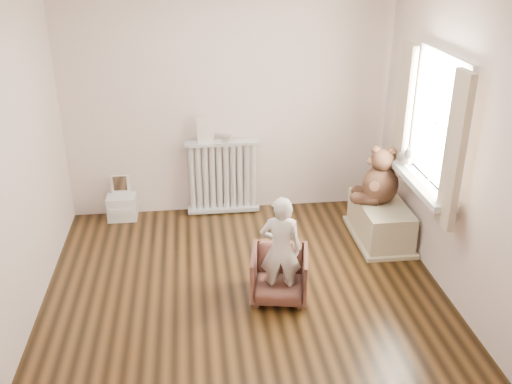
{
  "coord_description": "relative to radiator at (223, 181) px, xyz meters",
  "views": [
    {
      "loc": [
        -0.41,
        -4.29,
        2.98
      ],
      "look_at": [
        0.15,
        0.45,
        0.8
      ],
      "focal_mm": 40.0,
      "sensor_mm": 36.0,
      "label": 1
    }
  ],
  "objects": [
    {
      "name": "front_wall",
      "position": [
        0.08,
        -3.48,
        0.91
      ],
      "size": [
        3.6,
        0.02,
        2.6
      ],
      "primitive_type": "cube",
      "color": "silver",
      "rests_on": "ground"
    },
    {
      "name": "window_sill",
      "position": [
        1.75,
        -1.38,
        0.48
      ],
      "size": [
        0.22,
        1.1,
        0.06
      ],
      "primitive_type": "cube",
      "color": "silver",
      "rests_on": "right_wall"
    },
    {
      "name": "back_wall",
      "position": [
        0.08,
        0.12,
        0.91
      ],
      "size": [
        3.6,
        0.02,
        2.6
      ],
      "primitive_type": "cube",
      "color": "silver",
      "rests_on": "ground"
    },
    {
      "name": "child",
      "position": [
        0.38,
        -1.81,
        0.12
      ],
      "size": [
        0.4,
        0.3,
        0.99
      ],
      "primitive_type": "imported",
      "rotation": [
        0.0,
        0.0,
        2.95
      ],
      "color": "silver",
      "rests_on": "armchair"
    },
    {
      "name": "window",
      "position": [
        1.84,
        -1.38,
        1.06
      ],
      "size": [
        0.03,
        0.9,
        1.1
      ],
      "primitive_type": "cube",
      "color": "white",
      "rests_on": "right_wall"
    },
    {
      "name": "armchair",
      "position": [
        0.38,
        -1.76,
        -0.16
      ],
      "size": [
        0.57,
        0.59,
        0.46
      ],
      "primitive_type": "imported",
      "rotation": [
        0.0,
        0.0,
        -0.19
      ],
      "color": "brown",
      "rests_on": "floor"
    },
    {
      "name": "toy_vanity",
      "position": [
        -1.15,
        -0.03,
        -0.11
      ],
      "size": [
        0.32,
        0.23,
        0.51
      ],
      "primitive_type": "cube",
      "color": "silver",
      "rests_on": "floor"
    },
    {
      "name": "teddy_bear",
      "position": [
        1.58,
        -0.78,
        0.28
      ],
      "size": [
        0.59,
        0.52,
        0.6
      ],
      "primitive_type": null,
      "rotation": [
        0.0,
        0.0,
        -0.35
      ],
      "color": "#392216",
      "rests_on": "toy_bench"
    },
    {
      "name": "left_wall",
      "position": [
        -1.72,
        -1.68,
        0.91
      ],
      "size": [
        0.02,
        3.6,
        2.6
      ],
      "primitive_type": "cube",
      "color": "silver",
      "rests_on": "ground"
    },
    {
      "name": "floor",
      "position": [
        0.08,
        -1.68,
        -0.39
      ],
      "size": [
        3.6,
        3.6,
        0.01
      ],
      "primitive_type": "cube",
      "color": "black",
      "rests_on": "ground"
    },
    {
      "name": "plush_cat",
      "position": [
        1.74,
        -0.98,
        0.61
      ],
      "size": [
        0.24,
        0.29,
        0.21
      ],
      "primitive_type": null,
      "rotation": [
        0.0,
        0.0,
        0.43
      ],
      "color": "slate",
      "rests_on": "window_sill"
    },
    {
      "name": "tin_a",
      "position": [
        0.06,
        0.0,
        0.51
      ],
      "size": [
        0.11,
        0.11,
        0.06
      ],
      "primitive_type": "cylinder",
      "color": "#A59E8C",
      "rests_on": "radiator"
    },
    {
      "name": "radiator",
      "position": [
        0.0,
        0.0,
        0.0
      ],
      "size": [
        0.82,
        0.16,
        0.87
      ],
      "primitive_type": "cube",
      "color": "silver",
      "rests_on": "floor"
    },
    {
      "name": "right_wall",
      "position": [
        1.88,
        -1.68,
        0.91
      ],
      "size": [
        0.02,
        3.6,
        2.6
      ],
      "primitive_type": "cube",
      "color": "silver",
      "rests_on": "ground"
    },
    {
      "name": "toy_bench",
      "position": [
        1.6,
        -0.82,
        -0.19
      ],
      "size": [
        0.47,
        0.88,
        0.42
      ],
      "primitive_type": "cube",
      "color": "#C2B994",
      "rests_on": "floor"
    },
    {
      "name": "curtain_left",
      "position": [
        1.73,
        -1.95,
        1.0
      ],
      "size": [
        0.06,
        0.26,
        1.3
      ],
      "primitive_type": "cube",
      "color": "#BCAB8D",
      "rests_on": "right_wall"
    },
    {
      "name": "curtain_right",
      "position": [
        1.73,
        -0.81,
        1.0
      ],
      "size": [
        0.06,
        0.26,
        1.3
      ],
      "primitive_type": "cube",
      "color": "#BCAB8D",
      "rests_on": "right_wall"
    },
    {
      "name": "paper_doll",
      "position": [
        -0.18,
        0.0,
        0.63
      ],
      "size": [
        0.17,
        0.02,
        0.29
      ],
      "primitive_type": "cube",
      "color": "beige",
      "rests_on": "radiator"
    }
  ]
}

